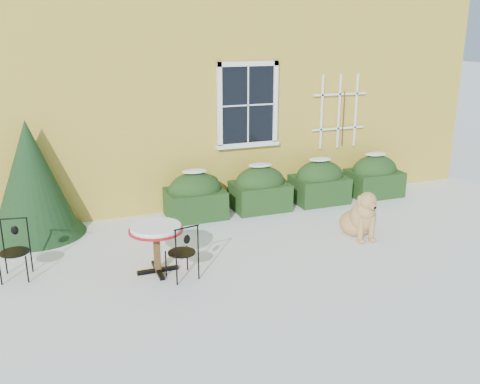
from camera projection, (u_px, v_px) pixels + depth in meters
name	position (u px, v px, depth m)	size (l,w,h in m)	color
ground	(264.00, 269.00, 7.82)	(80.00, 80.00, 0.00)	white
house	(154.00, 35.00, 13.13)	(12.40, 8.40, 6.40)	gold
hedge_row	(290.00, 186.00, 10.54)	(4.95, 0.80, 0.91)	black
evergreen_shrub	(33.00, 190.00, 8.93)	(1.63, 1.63, 1.97)	black
bistro_table	(156.00, 233.00, 7.57)	(0.77, 0.77, 0.72)	black
patio_chair_near	(183.00, 252.00, 7.43)	(0.43, 0.43, 0.82)	black
patio_chair_far	(15.00, 249.00, 7.47)	(0.43, 0.43, 0.84)	black
dog	(360.00, 218.00, 8.93)	(0.60, 0.96, 0.87)	tan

